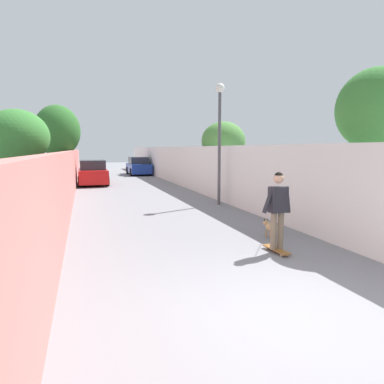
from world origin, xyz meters
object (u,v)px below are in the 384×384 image
at_px(tree_right_near, 377,111).
at_px(dog, 270,227).
at_px(tree_right_distant, 223,141).
at_px(car_far, 138,166).
at_px(lamp_post, 220,124).
at_px(car_near, 93,173).
at_px(tree_left_mid, 57,131).
at_px(person_skateboarder, 278,204).
at_px(tree_left_far, 17,137).
at_px(skateboard, 276,249).

xyz_separation_m(tree_right_near, dog, (0.77, 2.39, -2.89)).
relative_size(tree_right_distant, car_far, 0.89).
distance_m(tree_right_near, lamp_post, 6.12).
bearing_deg(dog, car_near, 14.93).
distance_m(lamp_post, car_far, 17.24).
bearing_deg(dog, tree_right_near, -107.74).
distance_m(tree_left_mid, person_skateboarder, 17.44).
bearing_deg(tree_left_far, car_near, -12.18).
bearing_deg(person_skateboarder, tree_right_distant, -16.72).
relative_size(tree_left_mid, tree_right_distant, 1.34).
relative_size(lamp_post, car_near, 1.20).
distance_m(tree_right_distant, car_near, 8.74).
relative_size(tree_left_mid, car_near, 1.24).
relative_size(person_skateboarder, dog, 1.13).
distance_m(tree_right_distant, lamp_post, 4.59).
height_order(tree_left_mid, tree_right_distant, tree_left_mid).
bearing_deg(car_far, person_skateboarder, 178.48).
bearing_deg(person_skateboarder, car_far, -1.52).
relative_size(tree_right_near, tree_left_far, 1.24).
xyz_separation_m(tree_right_near, lamp_post, (5.87, 1.71, 0.05)).
bearing_deg(tree_right_distant, car_near, 49.87).
xyz_separation_m(tree_left_mid, tree_right_distant, (-6.00, -8.51, -0.70)).
bearing_deg(car_far, skateboard, 178.48).
bearing_deg(skateboard, tree_right_near, -81.70).
height_order(tree_left_mid, lamp_post, tree_left_mid).
distance_m(person_skateboarder, dog, 1.53).
xyz_separation_m(tree_left_mid, car_far, (6.92, -6.00, -2.62)).
distance_m(tree_right_distant, dog, 9.88).
bearing_deg(tree_left_far, person_skateboarder, -130.54).
xyz_separation_m(tree_left_far, car_near, (11.00, -2.37, -1.86)).
xyz_separation_m(tree_right_distant, person_skateboarder, (-10.43, 3.13, -1.57)).
relative_size(tree_right_distant, skateboard, 4.52).
xyz_separation_m(tree_left_far, dog, (-3.73, -6.30, -2.30)).
bearing_deg(tree_right_distant, dog, 164.32).
bearing_deg(car_near, lamp_post, -154.41).
bearing_deg(tree_left_far, tree_right_distant, -58.27).
height_order(tree_right_near, tree_right_distant, tree_right_near).
xyz_separation_m(tree_right_near, car_near, (15.50, 6.32, -2.45)).
distance_m(tree_right_distant, car_far, 13.30).
height_order(lamp_post, skateboard, lamp_post).
distance_m(dog, car_near, 15.25).
xyz_separation_m(tree_left_mid, skateboard, (-16.43, -5.38, -3.26)).
xyz_separation_m(tree_right_near, tree_left_mid, (16.00, 8.31, 0.17)).
bearing_deg(car_near, tree_right_near, -157.81).
height_order(skateboard, car_far, car_far).
distance_m(tree_left_far, person_skateboarder, 7.73).
bearing_deg(car_near, skateboard, -167.99).
relative_size(dog, car_far, 0.36).
height_order(person_skateboarder, car_far, person_skateboarder).
xyz_separation_m(dog, car_far, (22.15, -0.08, 0.44)).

